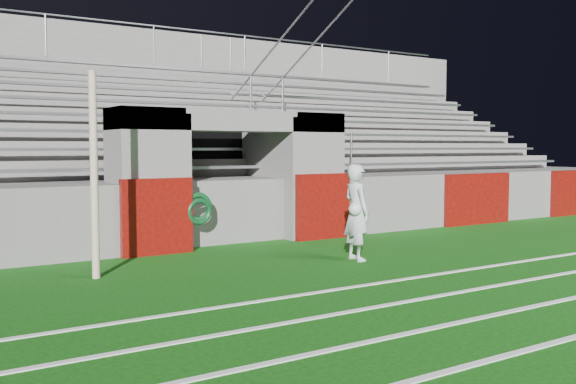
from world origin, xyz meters
TOP-DOWN VIEW (x-y plane):
  - ground at (0.00, 0.00)m, footprint 90.00×90.00m
  - field_post at (-3.30, 1.51)m, footprint 0.11×0.11m
  - stadium_structure at (0.00, 7.97)m, footprint 26.00×8.48m
  - goalkeeper_with_ball at (0.80, 0.62)m, footprint 0.47×0.63m
  - hose_coil at (-1.01, 2.93)m, footprint 0.56×0.15m

SIDE VIEW (x-z plane):
  - ground at x=0.00m, z-range 0.00..0.00m
  - hose_coil at x=-1.01m, z-range 0.47..1.06m
  - goalkeeper_with_ball at x=0.80m, z-range 0.00..1.62m
  - field_post at x=-3.30m, z-range 0.00..2.98m
  - stadium_structure at x=0.00m, z-range -1.22..4.20m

